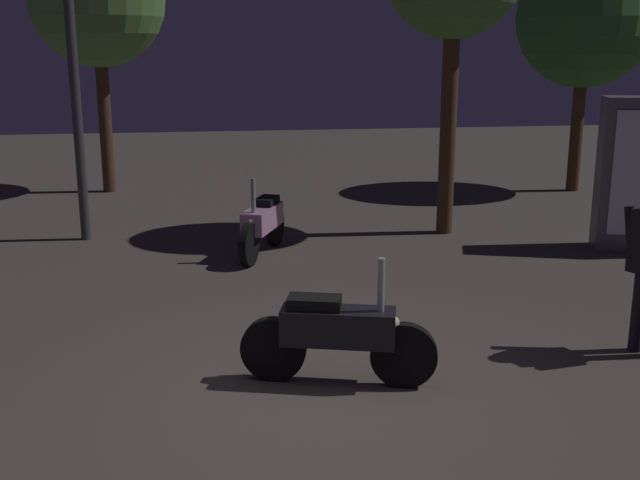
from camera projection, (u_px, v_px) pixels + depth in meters
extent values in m
plane|color=#4C443D|center=(315.00, 401.00, 6.23)|extent=(40.00, 40.00, 0.00)
cylinder|color=black|center=(273.00, 349.00, 6.57)|extent=(0.57, 0.25, 0.56)
cylinder|color=black|center=(404.00, 355.00, 6.44)|extent=(0.57, 0.25, 0.56)
cube|color=black|center=(338.00, 326.00, 6.45)|extent=(1.00, 0.55, 0.30)
cube|color=black|center=(314.00, 303.00, 6.42)|extent=(0.49, 0.35, 0.10)
cylinder|color=gray|center=(381.00, 285.00, 6.31)|extent=(0.07, 0.07, 0.45)
sphere|color=#F2EABF|center=(392.00, 323.00, 6.38)|extent=(0.12, 0.12, 0.12)
cylinder|color=black|center=(275.00, 226.00, 11.00)|extent=(0.31, 0.55, 0.56)
cylinder|color=black|center=(249.00, 245.00, 9.97)|extent=(0.31, 0.55, 0.56)
cube|color=#C68CB7|center=(262.00, 218.00, 10.43)|extent=(0.65, 0.99, 0.30)
cube|color=black|center=(267.00, 201.00, 10.57)|extent=(0.39, 0.50, 0.10)
cylinder|color=gray|center=(253.00, 196.00, 10.01)|extent=(0.08, 0.08, 0.45)
sphere|color=#F2EABF|center=(251.00, 222.00, 9.99)|extent=(0.12, 0.12, 0.12)
cylinder|color=black|center=(638.00, 311.00, 7.17)|extent=(0.12, 0.12, 0.77)
cylinder|color=black|center=(631.00, 234.00, 7.13)|extent=(0.15, 0.20, 0.53)
cylinder|color=#38383D|center=(74.00, 82.00, 10.84)|extent=(0.14, 0.14, 4.52)
cylinder|color=#4C331E|center=(577.00, 130.00, 14.90)|extent=(0.24, 0.24, 2.35)
sphere|color=#336B2D|center=(586.00, 18.00, 14.39)|extent=(2.57, 2.57, 2.57)
cylinder|color=#4C331E|center=(105.00, 121.00, 14.74)|extent=(0.24, 0.24, 2.72)
cylinder|color=#4C331E|center=(448.00, 129.00, 11.42)|extent=(0.24, 0.24, 3.13)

